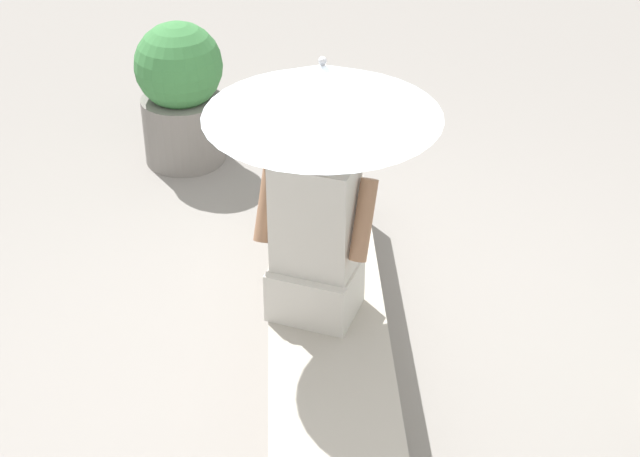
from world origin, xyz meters
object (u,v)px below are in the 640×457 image
at_px(handbag_black, 323,148).
at_px(planter_far, 181,92).
at_px(parasol, 322,91).
at_px(magazine, 316,227).
at_px(person_seated, 315,231).

xyz_separation_m(handbag_black, planter_far, (1.08, 0.81, -0.17)).
bearing_deg(planter_far, handbag_black, -142.92).
bearing_deg(parasol, magazine, 0.08).
bearing_deg(parasol, handbag_black, -2.73).
xyz_separation_m(parasol, handbag_black, (1.20, -0.06, -0.87)).
bearing_deg(magazine, parasol, -153.39).
relative_size(person_seated, magazine, 3.21).
relative_size(parasol, planter_far, 1.26).
relative_size(person_seated, parasol, 0.79).
distance_m(parasol, handbag_black, 1.49).
xyz_separation_m(parasol, magazine, (0.65, 0.00, -1.00)).
height_order(person_seated, planter_far, person_seated).
xyz_separation_m(person_seated, handbag_black, (1.19, -0.09, -0.25)).
xyz_separation_m(magazine, planter_far, (1.63, 0.76, -0.04)).
xyz_separation_m(person_seated, magazine, (0.63, -0.03, -0.38)).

